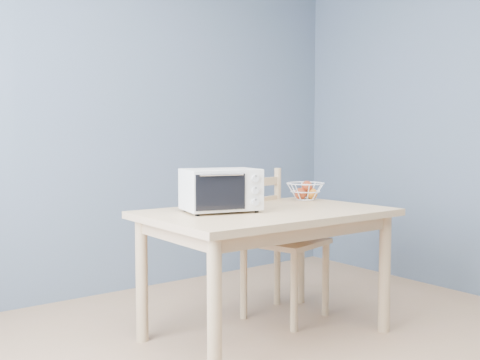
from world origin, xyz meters
TOP-DOWN VIEW (x-y plane):
  - room at (0.00, 0.00)m, footprint 4.01×4.51m
  - dining_table at (0.20, 0.83)m, footprint 1.40×0.90m
  - toaster_oven at (-0.08, 0.92)m, footprint 0.47×0.37m
  - fruit_basket at (0.75, 1.08)m, footprint 0.31×0.31m
  - dining_chair at (0.51, 1.07)m, footprint 0.55×0.55m

SIDE VIEW (x-z plane):
  - dining_chair at x=0.51m, z-range -0.01..0.96m
  - dining_table at x=0.20m, z-range 0.27..1.02m
  - fruit_basket at x=0.75m, z-range 0.75..0.88m
  - toaster_oven at x=-0.08m, z-range 0.76..1.00m
  - room at x=0.00m, z-range -0.01..2.61m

